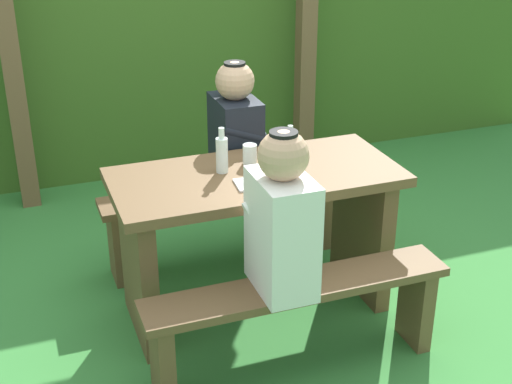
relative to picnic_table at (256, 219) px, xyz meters
The scene contains 13 objects.
ground_plane 0.52m from the picnic_table, ahead, with size 12.00×12.00×0.00m, color #39833A.
hedge_backdrop 2.40m from the picnic_table, 90.00° to the left, with size 6.40×0.88×1.78m, color #3C6221.
pergola_post_left 2.04m from the picnic_table, 120.60° to the left, with size 0.12×0.12×1.92m, color brown.
pergola_post_right 2.04m from the picnic_table, 59.40° to the left, with size 0.12×0.12×1.92m, color brown.
picnic_table is the anchor object (origin of this frame).
bench_near 0.57m from the picnic_table, 90.00° to the right, with size 1.40×0.24×0.46m.
bench_far 0.57m from the picnic_table, 90.00° to the left, with size 1.40×0.24×0.46m.
person_white_shirt 0.60m from the picnic_table, 98.65° to the right, with size 0.25×0.35×0.72m.
person_black_coat 0.60m from the picnic_table, 81.79° to the left, with size 0.25×0.35×0.72m.
drinking_glass 0.32m from the picnic_table, 84.96° to the left, with size 0.07×0.07×0.10m, color silver.
bottle_left 0.38m from the picnic_table, 156.63° to the left, with size 0.06×0.06×0.23m.
bottle_right 0.38m from the picnic_table, 21.15° to the right, with size 0.06×0.06×0.24m.
cell_phone 0.30m from the picnic_table, 131.10° to the right, with size 0.07×0.14×0.01m, color silver.
Camera 1 is at (-1.09, -2.98, 2.14)m, focal length 50.32 mm.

